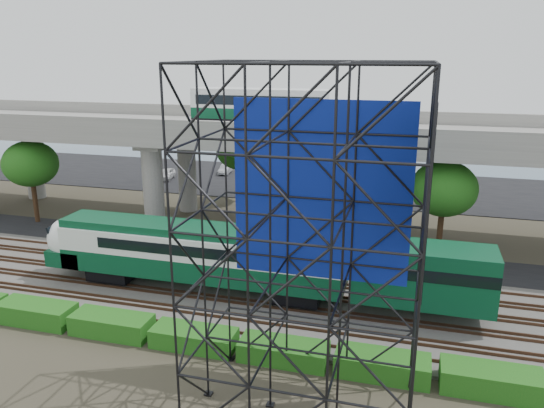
% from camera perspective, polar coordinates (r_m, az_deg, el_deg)
% --- Properties ---
extents(ground, '(140.00, 140.00, 0.00)m').
position_cam_1_polar(ground, '(33.85, -6.97, -11.10)').
color(ground, '#474233').
rests_on(ground, ground).
extents(ballast_bed, '(90.00, 12.00, 0.20)m').
position_cam_1_polar(ballast_bed, '(35.47, -5.74, -9.56)').
color(ballast_bed, slate).
rests_on(ballast_bed, ground).
extents(service_road, '(90.00, 5.00, 0.08)m').
position_cam_1_polar(service_road, '(42.86, -1.64, -4.94)').
color(service_road, black).
rests_on(service_road, ground).
extents(parking_lot, '(90.00, 18.00, 0.08)m').
position_cam_1_polar(parking_lot, '(64.70, 4.50, 2.26)').
color(parking_lot, black).
rests_on(parking_lot, ground).
extents(harbor_water, '(140.00, 40.00, 0.03)m').
position_cam_1_polar(harbor_water, '(85.95, 7.37, 5.59)').
color(harbor_water, '#40516A').
rests_on(harbor_water, ground).
extents(rail_tracks, '(90.00, 9.52, 0.16)m').
position_cam_1_polar(rail_tracks, '(35.39, -5.75, -9.29)').
color(rail_tracks, '#472D1E').
rests_on(rail_tracks, ballast_bed).
extents(commuter_train, '(29.30, 3.06, 4.30)m').
position_cam_1_polar(commuter_train, '(34.07, -4.49, -5.52)').
color(commuter_train, black).
rests_on(commuter_train, rail_tracks).
extents(overpass, '(80.00, 12.00, 12.40)m').
position_cam_1_polar(overpass, '(45.90, 0.21, 7.05)').
color(overpass, '#9E9B93').
rests_on(overpass, ground).
extents(scaffold_tower, '(9.36, 6.36, 15.00)m').
position_cam_1_polar(scaffold_tower, '(21.64, 3.69, -5.38)').
color(scaffold_tower, black).
rests_on(scaffold_tower, ground).
extents(hedge_strip, '(34.60, 1.80, 1.20)m').
position_cam_1_polar(hedge_strip, '(29.77, -8.39, -13.98)').
color(hedge_strip, '#135313').
rests_on(hedge_strip, ground).
extents(trees, '(40.94, 16.94, 7.69)m').
position_cam_1_polar(trees, '(47.92, -5.04, 4.16)').
color(trees, '#382314').
rests_on(trees, ground).
extents(suv, '(5.35, 3.49, 1.37)m').
position_cam_1_polar(suv, '(44.24, -7.45, -3.40)').
color(suv, black).
rests_on(suv, service_road).
extents(parked_cars, '(37.01, 9.59, 1.32)m').
position_cam_1_polar(parked_cars, '(64.20, 4.26, 2.74)').
color(parked_cars, silver).
rests_on(parked_cars, parking_lot).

